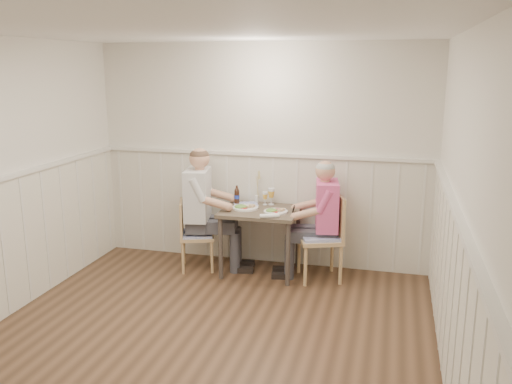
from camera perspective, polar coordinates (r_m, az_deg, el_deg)
ground_plane at (r=4.78m, az=-6.23°, el=-16.18°), size 4.50×4.50×0.00m
room_shell at (r=4.24m, az=-6.74°, el=1.98°), size 4.04×4.54×2.60m
wainscot at (r=5.09m, az=-3.68°, el=-5.74°), size 4.00×4.49×1.34m
dining_table at (r=6.13m, az=0.47°, el=-2.82°), size 0.86×0.70×0.75m
chair_right at (r=6.05m, az=7.29°, el=-4.39°), size 0.58×0.58×0.96m
chair_left at (r=6.35m, az=-6.68°, el=-4.23°), size 0.50×0.50×0.82m
man_in_pink at (r=6.08m, az=7.01°, el=-3.82°), size 0.67×0.48×1.35m
diner_cream at (r=6.30m, az=-5.70°, el=-2.77°), size 0.73×0.52×1.46m
plate_man at (r=5.99m, az=2.00°, el=-1.95°), size 0.27×0.27×0.07m
plate_diner at (r=6.14m, az=-1.29°, el=-1.57°), size 0.30×0.30×0.07m
beer_glass_a at (r=6.29m, az=1.62°, el=-0.17°), size 0.08×0.08×0.20m
beer_glass_b at (r=6.29m, az=0.96°, el=-0.44°), size 0.06×0.06×0.15m
beer_bottle at (r=6.34m, az=-2.03°, el=-0.39°), size 0.06×0.06×0.22m
rolled_napkin at (r=5.77m, az=1.43°, el=-2.52°), size 0.21×0.12×0.05m
grass_vase at (r=6.37m, az=0.06°, el=0.47°), size 0.05×0.05×0.41m
gingham_mat at (r=6.34m, az=-1.08°, el=-1.27°), size 0.34×0.31×0.01m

